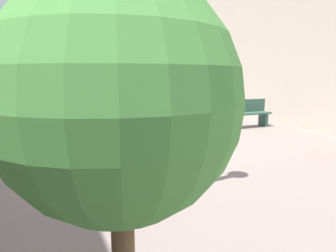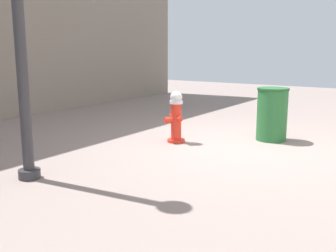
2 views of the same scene
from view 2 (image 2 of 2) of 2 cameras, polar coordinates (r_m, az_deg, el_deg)
The scene contains 3 objects.
ground_plane at distance 6.92m, azimuth 9.26°, elevation -2.81°, with size 23.40×23.40×0.00m, color gray.
fire_hydrant at distance 7.00m, azimuth 1.14°, elevation 1.36°, with size 0.39×0.37×0.92m.
trash_bin at distance 7.40m, azimuth 14.81°, elevation 1.67°, with size 0.57×0.57×0.96m.
Camera 2 is at (-2.75, 6.13, 1.64)m, focal length 42.17 mm.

